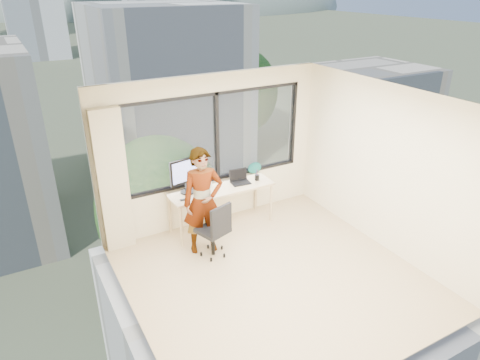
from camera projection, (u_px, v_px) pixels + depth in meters
floor at (273, 276)px, 6.33m from camera, size 4.00×4.00×0.01m
ceiling at (280, 101)px, 5.24m from camera, size 4.00×4.00×0.01m
wall_front at (390, 279)px, 4.20m from camera, size 4.00×0.01×2.60m
wall_left at (129, 236)px, 4.90m from camera, size 0.01×4.00×2.60m
wall_right at (385, 168)px, 6.67m from camera, size 0.01×4.00×2.60m
window_wall at (214, 138)px, 7.30m from camera, size 3.30×0.16×1.55m
curtain at (113, 182)px, 6.58m from camera, size 0.45×0.14×2.30m
desk at (221, 207)px, 7.49m from camera, size 1.80×0.60×0.75m
chair at (213, 229)px, 6.65m from camera, size 0.61×0.61×0.94m
person at (203, 201)px, 6.63m from camera, size 0.70×0.53×1.72m
monitor at (187, 175)px, 7.03m from camera, size 0.63×0.25×0.62m
game_console at (201, 183)px, 7.39m from camera, size 0.33×0.28×0.08m
laptop at (241, 178)px, 7.44m from camera, size 0.35×0.37×0.21m
cellphone at (184, 200)px, 6.90m from camera, size 0.12×0.07×0.01m
pen_cup at (257, 177)px, 7.58m from camera, size 0.09×0.09×0.10m
handbag at (255, 168)px, 7.83m from camera, size 0.30×0.20×0.21m
exterior_ground at (7, 60)px, 107.44m from camera, size 400.00×400.00×0.04m
near_bldg_b at (167, 87)px, 44.30m from camera, size 14.00×13.00×16.00m
near_bldg_c at (364, 116)px, 45.56m from camera, size 12.00×10.00×10.00m
hill_b at (146, 8)px, 310.31m from camera, size 300.00×220.00×96.00m
tree_b at (162, 223)px, 26.36m from camera, size 7.60×7.60×9.00m
tree_c at (242, 100)px, 51.55m from camera, size 8.40×8.40×10.00m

